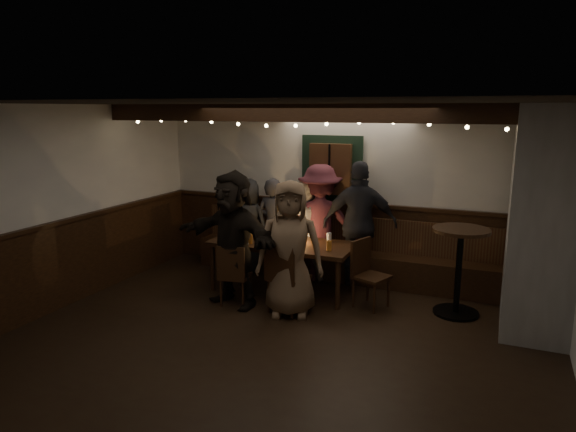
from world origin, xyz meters
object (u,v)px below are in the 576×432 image
at_px(chair_end, 366,269).
at_px(person_e, 360,224).
at_px(dining_table, 282,246).
at_px(person_a, 247,225).
at_px(person_d, 320,223).
at_px(chair_near_right, 284,272).
at_px(person_g, 290,249).
at_px(person_b, 273,226).
at_px(high_top, 459,260).
at_px(person_f, 233,239).
at_px(person_c, 305,229).
at_px(chair_near_left, 233,272).

relative_size(chair_end, person_e, 0.49).
height_order(dining_table, person_a, person_a).
relative_size(dining_table, person_d, 1.15).
bearing_deg(chair_near_right, person_g, 9.37).
bearing_deg(person_b, person_e, -172.80).
bearing_deg(person_b, person_g, 128.28).
xyz_separation_m(high_top, person_f, (-2.75, -0.79, 0.19)).
bearing_deg(person_c, person_g, 89.90).
relative_size(dining_table, person_c, 1.31).
relative_size(high_top, person_b, 0.73).
distance_m(dining_table, person_b, 0.83).
bearing_deg(person_g, high_top, 5.18).
height_order(chair_near_left, person_a, person_a).
height_order(chair_near_left, person_f, person_f).
bearing_deg(dining_table, chair_near_left, -115.95).
bearing_deg(chair_near_left, person_a, 110.26).
relative_size(chair_near_left, person_d, 0.47).
distance_m(person_a, person_e, 1.82).
bearing_deg(person_d, high_top, 139.94).
xyz_separation_m(chair_near_left, person_g, (0.79, 0.03, 0.39)).
height_order(dining_table, person_d, person_d).
bearing_deg(chair_near_left, person_b, 93.32).
distance_m(chair_near_left, person_d, 1.66).
height_order(high_top, person_f, person_f).
distance_m(chair_end, person_c, 1.40).
height_order(chair_near_left, chair_near_right, chair_near_right).
relative_size(person_a, person_e, 0.81).
bearing_deg(person_f, person_d, 79.99).
relative_size(dining_table, person_e, 1.10).
bearing_deg(person_c, chair_near_left, 58.97).
height_order(person_c, person_e, person_e).
height_order(person_d, person_f, person_f).
bearing_deg(high_top, person_e, 157.11).
bearing_deg(person_f, person_c, 87.56).
distance_m(dining_table, person_e, 1.18).
bearing_deg(person_g, dining_table, 102.02).
xyz_separation_m(chair_near_right, person_d, (-0.05, 1.45, 0.33)).
bearing_deg(person_f, person_b, 108.62).
distance_m(person_b, person_d, 0.76).
relative_size(chair_near_right, chair_end, 1.10).
relative_size(chair_near_right, person_b, 0.64).
bearing_deg(person_f, chair_near_left, -50.12).
xyz_separation_m(person_e, person_f, (-1.31, -1.40, -0.02)).
height_order(chair_end, person_b, person_b).
distance_m(chair_near_right, person_c, 1.46).
distance_m(chair_near_right, chair_end, 1.10).
relative_size(high_top, person_d, 0.63).
relative_size(dining_table, chair_near_left, 2.44).
distance_m(high_top, person_d, 2.15).
height_order(person_b, person_f, person_f).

